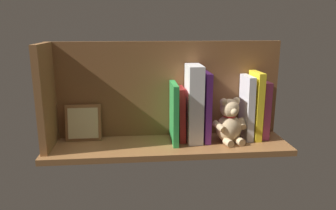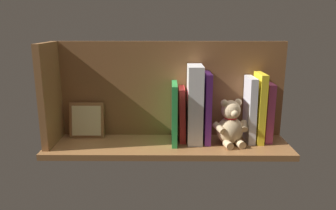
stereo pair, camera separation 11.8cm
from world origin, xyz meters
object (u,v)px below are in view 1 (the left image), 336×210
dictionary_thick_white (194,104)px  picture_frame_leaning (83,123)px  book_0 (263,109)px  teddy_bear (229,123)px

dictionary_thick_white → picture_frame_leaning: size_ratio=2.09×
book_0 → teddy_bear: size_ratio=1.30×
book_0 → dictionary_thick_white: (27.75, 1.49, 3.40)cm
book_0 → picture_frame_leaning: size_ratio=1.60×
book_0 → dictionary_thick_white: bearing=3.1°
dictionary_thick_white → teddy_bear: bearing=167.0°
book_0 → picture_frame_leaning: 70.07cm
dictionary_thick_white → picture_frame_leaning: 43.04cm
picture_frame_leaning → dictionary_thick_white: bearing=174.1°
book_0 → teddy_bear: bearing=17.3°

